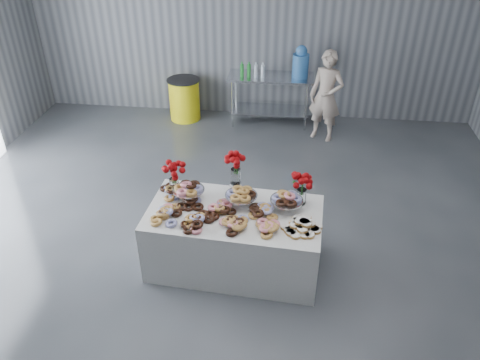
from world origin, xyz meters
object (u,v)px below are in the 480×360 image
object	(u,v)px
trash_barrel	(184,99)
water_jug	(301,63)
person	(326,96)
display_table	(234,238)
prep_table	(270,91)

from	to	relation	value
trash_barrel	water_jug	bearing A→B (deg)	0.00
trash_barrel	person	bearing A→B (deg)	-11.03
display_table	prep_table	world-z (taller)	prep_table
prep_table	trash_barrel	size ratio (longest dim) A/B	1.96
water_jug	trash_barrel	bearing A→B (deg)	180.00
prep_table	water_jug	xyz separation A→B (m)	(0.50, -0.00, 0.53)
display_table	prep_table	distance (m)	3.83
display_table	trash_barrel	distance (m)	4.07
prep_table	water_jug	size ratio (longest dim) A/B	2.71
prep_table	trash_barrel	bearing A→B (deg)	-180.00
display_table	water_jug	world-z (taller)	water_jug
trash_barrel	display_table	bearing A→B (deg)	-69.68
person	trash_barrel	size ratio (longest dim) A/B	2.00
person	trash_barrel	distance (m)	2.60
prep_table	person	world-z (taller)	person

